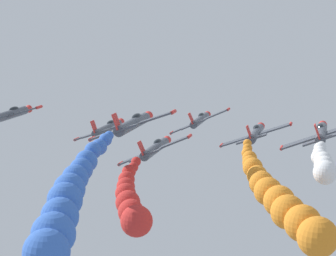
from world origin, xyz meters
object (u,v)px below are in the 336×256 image
at_px(airplane_left_outer, 155,148).
at_px(airplane_lead, 200,120).
at_px(airplane_trailing, 321,133).
at_px(airplane_high_slot, 133,123).
at_px(airplane_right_inner, 256,133).
at_px(airplane_right_outer, 9,115).
at_px(airplane_left_inner, 108,128).

bearing_deg(airplane_left_outer, airplane_lead, 86.18).
bearing_deg(airplane_trailing, airplane_high_slot, -151.18).
relative_size(airplane_left_outer, airplane_high_slot, 1.00).
xyz_separation_m(airplane_right_inner, airplane_trailing, (8.26, -8.66, 1.94)).
relative_size(airplane_right_inner, airplane_right_outer, 1.00).
xyz_separation_m(airplane_lead, airplane_trailing, (17.74, -19.49, 2.30)).
xyz_separation_m(airplane_lead, airplane_right_outer, (-20.53, -19.25, 2.82)).
bearing_deg(airplane_left_inner, airplane_right_outer, -140.03).
bearing_deg(airplane_right_inner, airplane_lead, 131.21).
height_order(airplane_left_inner, airplane_right_inner, airplane_right_inner).
distance_m(airplane_right_outer, airplane_trailing, 38.28).
bearing_deg(airplane_right_inner, airplane_trailing, -46.36).
height_order(airplane_left_inner, airplane_right_outer, airplane_right_outer).
distance_m(airplane_lead, airplane_trailing, 26.46).
distance_m(airplane_left_outer, airplane_high_slot, 11.06).
bearing_deg(airplane_right_inner, airplane_left_inner, 179.96).
bearing_deg(airplane_lead, airplane_left_inner, -134.05).
distance_m(airplane_left_inner, airplane_right_outer, 13.41).
xyz_separation_m(airplane_right_inner, airplane_high_slot, (-10.31, -18.87, 3.85)).
bearing_deg(airplane_right_outer, airplane_lead, 43.16).
bearing_deg(airplane_left_inner, airplane_trailing, -17.10).
distance_m(airplane_trailing, airplane_high_slot, 21.27).
xyz_separation_m(airplane_left_inner, airplane_right_inner, (19.94, -0.01, 0.22)).
xyz_separation_m(airplane_left_inner, airplane_left_outer, (9.15, -8.85, -0.54)).
bearing_deg(airplane_left_inner, airplane_lead, 45.95).
bearing_deg(airplane_right_inner, airplane_high_slot, -118.63).
bearing_deg(airplane_right_outer, airplane_right_inner, 15.68).
distance_m(airplane_right_outer, airplane_high_slot, 22.35).
xyz_separation_m(airplane_left_outer, airplane_trailing, (19.05, 0.18, 2.70)).
height_order(airplane_left_outer, airplane_right_outer, airplane_right_outer).
bearing_deg(airplane_trailing, airplane_left_inner, 162.90).
bearing_deg(airplane_right_inner, airplane_left_outer, -140.69).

